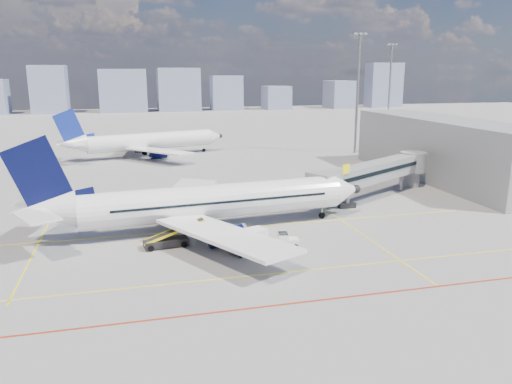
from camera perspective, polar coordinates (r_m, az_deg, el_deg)
ground at (r=49.75m, az=-1.58°, el=-6.87°), size 420.00×420.00×0.00m
apron_markings at (r=46.07m, az=-1.21°, el=-8.57°), size 90.00×35.12×0.01m
jet_bridge at (r=72.23m, az=13.82°, el=2.28°), size 23.55×15.78×6.30m
terminal_block at (r=88.20m, az=20.59°, el=4.62°), size 10.00×42.00×10.00m
floodlight_mast_ne at (r=111.53m, az=11.53°, el=11.32°), size 3.20×0.61×25.45m
floodlight_mast_far at (r=155.02m, az=15.04°, el=11.68°), size 3.20×0.61×25.45m
distant_skyline at (r=235.69m, az=-13.47°, el=11.19°), size 250.62×15.63×24.06m
main_aircraft at (r=55.61m, az=-6.28°, el=-1.26°), size 39.57×34.43×11.56m
second_aircraft at (r=107.42m, az=-12.64°, el=5.64°), size 35.16×30.06×10.66m
baggage_tug at (r=50.74m, az=3.42°, el=-5.57°), size 2.46×1.74×1.58m
cargo_dolly at (r=49.36m, az=-0.85°, el=-5.54°), size 4.41×3.26×2.21m
belt_loader at (r=51.74m, az=-10.08°, el=-5.48°), size 6.45×2.27×2.59m
ramp_worker at (r=48.74m, az=2.73°, el=-6.35°), size 0.60×0.67×1.55m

